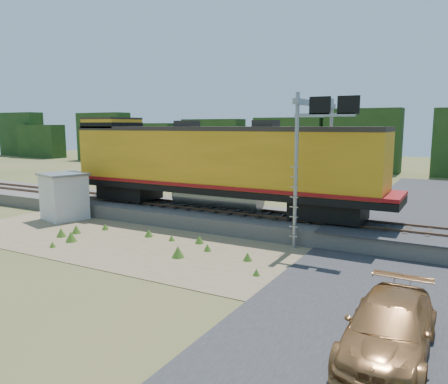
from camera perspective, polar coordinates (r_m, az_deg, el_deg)
The scene contains 11 objects.
ground at distance 18.97m, azimuth -1.89°, elevation -8.61°, with size 140.00×140.00×0.00m, color #475123.
ballast at distance 24.03m, azimuth 5.49°, elevation -3.94°, with size 70.00×5.00×0.80m, color slate.
rails at distance 23.93m, azimuth 5.51°, elevation -2.82°, with size 70.00×1.54×0.16m.
dirt_shoulder at distance 20.41m, azimuth -6.02°, elevation -7.35°, with size 26.00×8.00×0.03m, color #8C7754.
road at distance 17.34m, azimuth 20.11°, elevation -10.53°, with size 7.00×66.00×0.86m.
tree_line_north at distance 54.39m, azimuth 19.22°, elevation 5.51°, with size 130.00×3.00×6.50m.
weed_clumps at distance 20.98m, azimuth -10.04°, elevation -7.03°, with size 15.00×6.20×0.56m, color #3F691E, non-canonical shape.
locomotive at distance 25.09m, azimuth -1.54°, elevation 3.84°, with size 20.09×3.06×5.18m.
shed at distance 27.96m, azimuth -20.14°, elevation -0.50°, with size 2.94×2.94×2.82m.
signal_gantry at distance 21.79m, azimuth 12.30°, elevation 7.66°, with size 2.81×6.20×7.10m.
car at distance 11.97m, azimuth 20.77°, elevation -16.27°, with size 1.97×4.86×1.41m, color #A36E3C.
Camera 1 is at (9.32, -15.52, 5.64)m, focal length 35.00 mm.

